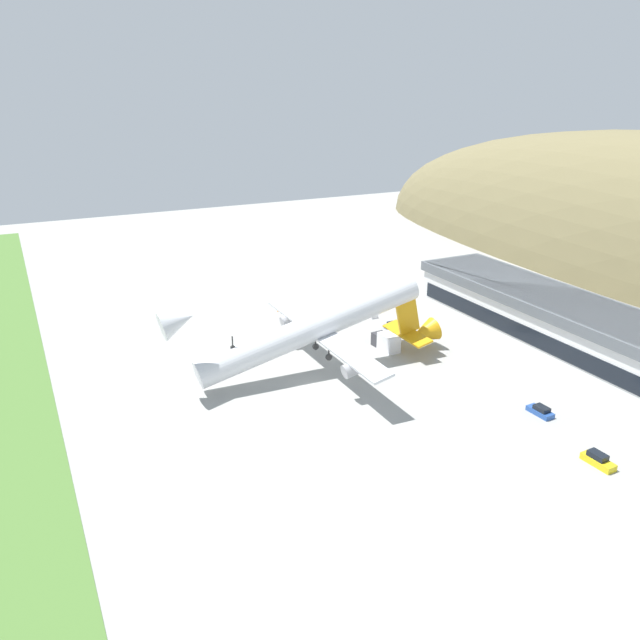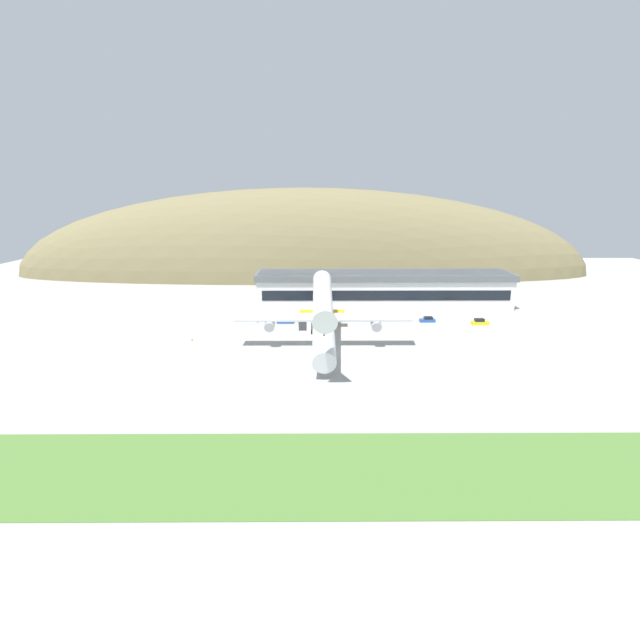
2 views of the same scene
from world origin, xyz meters
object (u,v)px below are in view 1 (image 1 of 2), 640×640
at_px(service_car_1, 541,411).
at_px(traffic_cone_0, 278,310).
at_px(cargo_airplane, 317,329).
at_px(service_car_3, 394,328).
at_px(fuel_truck, 386,342).
at_px(service_car_2, 598,460).
at_px(service_car_0, 370,313).
at_px(terminal_building, 587,334).

relative_size(service_car_1, traffic_cone_0, 7.30).
distance_m(cargo_airplane, service_car_3, 25.61).
xyz_separation_m(service_car_3, fuel_truck, (7.26, -6.43, 0.85)).
xyz_separation_m(service_car_2, fuel_truck, (-45.22, -4.26, 0.84)).
bearing_deg(service_car_0, terminal_building, 27.70).
xyz_separation_m(terminal_building, service_car_3, (-29.36, -20.87, -5.40)).
relative_size(service_car_0, traffic_cone_0, 7.68).
bearing_deg(fuel_truck, terminal_building, 51.01).
bearing_deg(traffic_cone_0, service_car_0, 55.49).
distance_m(terminal_building, service_car_3, 36.43).
bearing_deg(cargo_airplane, service_car_3, 114.14).
xyz_separation_m(service_car_1, service_car_2, (13.37, -3.23, 0.11)).
height_order(terminal_building, traffic_cone_0, terminal_building).
xyz_separation_m(cargo_airplane, traffic_cone_0, (-31.40, 6.00, -7.62)).
height_order(terminal_building, service_car_0, terminal_building).
bearing_deg(traffic_cone_0, service_car_2, 10.93).
distance_m(fuel_truck, traffic_cone_0, 30.34).
distance_m(service_car_1, service_car_2, 13.76).
bearing_deg(service_car_0, cargo_airplane, -48.73).
bearing_deg(terminal_building, cargo_airplane, -114.04).
bearing_deg(terminal_building, traffic_cone_0, -143.67).
distance_m(terminal_building, cargo_airplane, 47.45).
bearing_deg(service_car_3, service_car_2, -2.37).
relative_size(service_car_1, fuel_truck, 0.66).
bearing_deg(cargo_airplane, terminal_building, 65.96).
distance_m(service_car_1, fuel_truck, 32.73).
height_order(cargo_airplane, service_car_3, cargo_airplane).
bearing_deg(fuel_truck, service_car_2, 5.39).
bearing_deg(service_car_1, terminal_building, 116.20).
bearing_deg(service_car_1, service_car_3, -178.45).
bearing_deg(service_car_0, service_car_3, -1.59).
relative_size(terminal_building, cargo_airplane, 1.50).
relative_size(service_car_2, service_car_3, 0.99).
height_order(service_car_1, traffic_cone_0, service_car_1).
relative_size(cargo_airplane, traffic_cone_0, 89.87).
bearing_deg(traffic_cone_0, service_car_1, 16.13).
xyz_separation_m(service_car_0, service_car_2, (62.36, -2.44, 0.12)).
bearing_deg(service_car_1, cargo_airplane, -141.06).
xyz_separation_m(service_car_1, traffic_cone_0, (-60.47, -17.48, -0.31)).
bearing_deg(service_car_2, traffic_cone_0, -169.07).
bearing_deg(cargo_airplane, fuel_truck, 99.88).
relative_size(service_car_1, service_car_3, 0.92).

